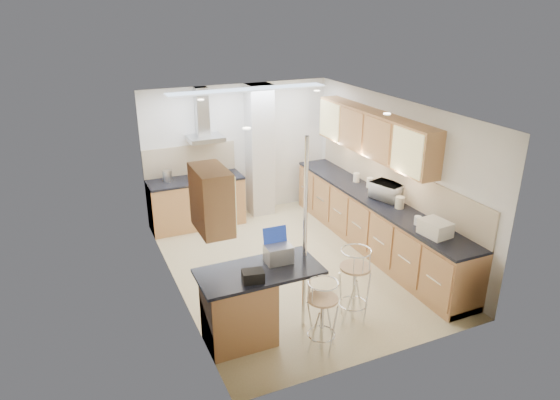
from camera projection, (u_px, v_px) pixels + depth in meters
name	position (u px, v px, depth m)	size (l,w,h in m)	color
ground	(292.00, 265.00, 7.88)	(4.80, 4.80, 0.00)	#CABA86
room_shell	(302.00, 163.00, 7.75)	(3.64, 4.84, 2.51)	silver
right_counter	(374.00, 223.00, 8.28)	(0.63, 4.40, 0.92)	tan
back_counter	(197.00, 202.00, 9.13)	(1.70, 0.63, 0.92)	tan
peninsula	(260.00, 304.00, 6.05)	(1.47, 0.72, 0.94)	tan
microwave	(387.00, 191.00, 7.98)	(0.49, 0.33, 0.27)	white
laptop	(278.00, 254.00, 6.03)	(0.32, 0.24, 0.22)	#919498
bag	(253.00, 276.00, 5.62)	(0.24, 0.18, 0.13)	black
bar_stool_near	(322.00, 316.00, 5.83)	(0.38, 0.38, 0.93)	tan
bar_stool_end	(354.00, 285.00, 6.38)	(0.42, 0.42, 1.02)	tan
jar_a	(370.00, 183.00, 8.51)	(0.12, 0.12, 0.17)	white
jar_b	(356.00, 177.00, 8.77)	(0.11, 0.11, 0.16)	white
jar_c	(400.00, 202.00, 7.65)	(0.14, 0.14, 0.18)	beige
jar_d	(418.00, 220.00, 7.10)	(0.10, 0.10, 0.13)	white
bread_bin	(435.00, 228.00, 6.76)	(0.31, 0.39, 0.21)	white
kettle	(167.00, 176.00, 8.80)	(0.16, 0.16, 0.20)	#B4B7B9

